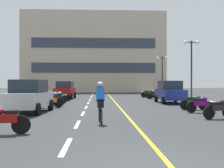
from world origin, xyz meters
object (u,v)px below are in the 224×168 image
Objects in this scene: parked_car_mid at (170,92)px; motorcycle_7 at (57,97)px; street_lamp_far at (162,67)px; motorcycle_4 at (50,101)px; motorcycle_5 at (53,99)px; motorcycle_10 at (153,94)px; cyclist_rider at (100,101)px; street_lamp_mid at (191,57)px; motorcycle_8 at (62,96)px; motorcycle_1 at (219,108)px; motorcycle_0 at (3,120)px; parked_car_far at (65,90)px; motorcycle_11 at (148,93)px; parked_car_near at (29,96)px; motorcycle_3 at (194,102)px; motorcycle_6 at (56,98)px; motorcycle_9 at (155,94)px; motorcycle_2 at (201,104)px.

parked_car_mid is 9.37m from motorcycle_7.
street_lamp_far is at bearing 48.12° from motorcycle_7.
motorcycle_4 is 1.96m from motorcycle_5.
cyclist_rider is at bearing -106.89° from motorcycle_10.
motorcycle_5 is 1.00× the size of motorcycle_7.
street_lamp_mid is 3.17× the size of motorcycle_8.
motorcycle_1 is 14.60m from motorcycle_7.
parked_car_far is at bearing 91.30° from motorcycle_0.
motorcycle_11 is (9.12, 7.97, 0.00)m from motorcycle_7.
street_lamp_mid is 3.22× the size of motorcycle_7.
parked_car_mid is 2.38× the size of cyclist_rider.
street_lamp_far reaches higher than parked_car_near.
motorcycle_1 and motorcycle_5 have the same top height.
parked_car_far is at bearing 158.86° from street_lamp_mid.
motorcycle_10 is (9.70, 14.73, -0.44)m from parked_car_near.
motorcycle_7 is 0.94× the size of cyclist_rider.
motorcycle_3 is 11.76m from motorcycle_7.
street_lamp_far is at bearing 58.08° from motorcycle_4.
motorcycle_10 is at bearing 56.64° from parked_car_near.
motorcycle_5 is 0.98× the size of motorcycle_6.
parked_car_near is at bearing -92.39° from motorcycle_7.
parked_car_far reaches higher than motorcycle_8.
street_lamp_far is 19.22m from motorcycle_6.
street_lamp_mid is at bearing -67.78° from motorcycle_11.
parked_car_mid and parked_car_far have the same top height.
cyclist_rider is at bearing -107.88° from motorcycle_9.
motorcycle_0 is at bearing -138.09° from motorcycle_3.
parked_car_near reaches higher than motorcycle_7.
motorcycle_3 is 1.00× the size of motorcycle_11.
street_lamp_far reaches higher than motorcycle_9.
motorcycle_2 is 1.00× the size of motorcycle_6.
motorcycle_2 is (9.47, -0.41, -0.44)m from parked_car_near.
motorcycle_3 is at bearing -89.40° from motorcycle_11.
cyclist_rider reaches higher than motorcycle_11.
motorcycle_0 is (0.78, -6.79, -0.44)m from parked_car_near.
motorcycle_2 is 1.00× the size of motorcycle_11.
parked_car_far reaches higher than motorcycle_2.
motorcycle_0 is at bearing -88.48° from motorcycle_6.
motorcycle_3 is 0.96× the size of cyclist_rider.
motorcycle_11 is (-0.22, 1.60, 0.00)m from motorcycle_10.
motorcycle_8 is (-0.29, 16.92, 0.00)m from motorcycle_0.
motorcycle_5 and motorcycle_11 have the same top height.
motorcycle_3 is (-2.59, -8.44, -3.56)m from street_lamp_mid.
motorcycle_4 is at bearing -127.67° from motorcycle_10.
street_lamp_mid is 20.30m from motorcycle_0.
motorcycle_5 is 9.90m from cyclist_rider.
street_lamp_far is 9.41m from motorcycle_9.
motorcycle_2 is at bearing -90.47° from motorcycle_9.
motorcycle_3 and motorcycle_10 have the same top height.
motorcycle_2 is 1.04× the size of motorcycle_9.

